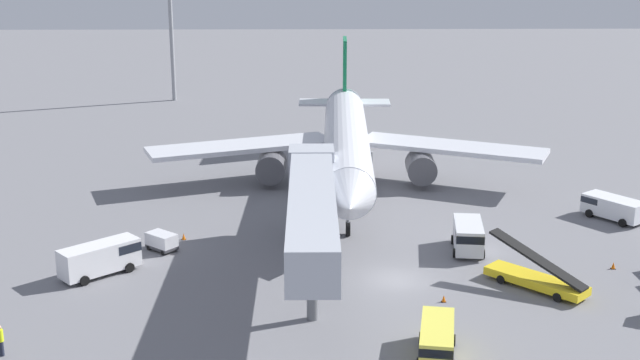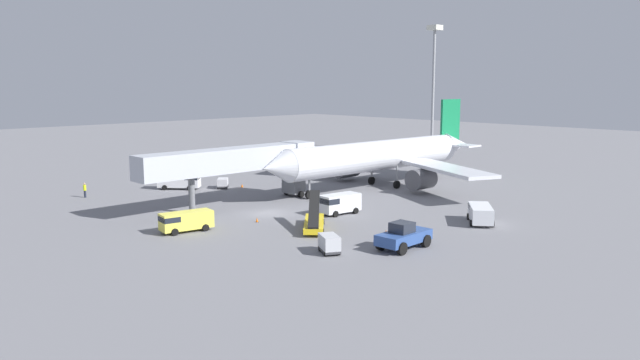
{
  "view_description": "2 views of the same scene",
  "coord_description": "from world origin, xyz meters",
  "px_view_note": "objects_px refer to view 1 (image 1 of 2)",
  "views": [
    {
      "loc": [
        -6.15,
        -54.94,
        23.13
      ],
      "look_at": [
        -5.05,
        13.76,
        3.08
      ],
      "focal_mm": 48.96,
      "sensor_mm": 36.0,
      "label": 1
    },
    {
      "loc": [
        52.16,
        -42.7,
        14.39
      ],
      "look_at": [
        -3.55,
        11.33,
        2.04
      ],
      "focal_mm": 34.89,
      "sensor_mm": 36.0,
      "label": 2
    }
  ],
  "objects_px": {
    "ground_crew_worker_foreground": "(1,340)",
    "safety_cone_alpha": "(613,266)",
    "baggage_cart_rear_left": "(162,241)",
    "safety_cone_charlie": "(444,299)",
    "jet_bridge": "(312,206)",
    "service_van_mid_right": "(468,236)",
    "airplane_at_gate": "(346,142)",
    "service_van_near_right": "(612,207)",
    "service_van_mid_left": "(102,257)",
    "service_van_far_right": "(437,340)",
    "belt_loader_truck": "(536,278)",
    "safety_cone_bravo": "(184,236)"
  },
  "relations": [
    {
      "from": "service_van_mid_left",
      "to": "baggage_cart_rear_left",
      "type": "xyz_separation_m",
      "value": [
        3.36,
        4.54,
        -0.53
      ]
    },
    {
      "from": "service_van_far_right",
      "to": "service_van_mid_right",
      "type": "distance_m",
      "value": 17.15
    },
    {
      "from": "baggage_cart_rear_left",
      "to": "safety_cone_charlie",
      "type": "height_order",
      "value": "baggage_cart_rear_left"
    },
    {
      "from": "ground_crew_worker_foreground",
      "to": "service_van_mid_right",
      "type": "bearing_deg",
      "value": 28.56
    },
    {
      "from": "airplane_at_gate",
      "to": "service_van_far_right",
      "type": "distance_m",
      "value": 33.79
    },
    {
      "from": "safety_cone_charlie",
      "to": "belt_loader_truck",
      "type": "bearing_deg",
      "value": 17.62
    },
    {
      "from": "safety_cone_alpha",
      "to": "safety_cone_charlie",
      "type": "distance_m",
      "value": 13.86
    },
    {
      "from": "safety_cone_bravo",
      "to": "service_van_mid_left",
      "type": "bearing_deg",
      "value": -124.34
    },
    {
      "from": "service_van_near_right",
      "to": "belt_loader_truck",
      "type": "bearing_deg",
      "value": -124.84
    },
    {
      "from": "airplane_at_gate",
      "to": "belt_loader_truck",
      "type": "height_order",
      "value": "airplane_at_gate"
    },
    {
      "from": "baggage_cart_rear_left",
      "to": "safety_cone_alpha",
      "type": "relative_size",
      "value": 5.18
    },
    {
      "from": "baggage_cart_rear_left",
      "to": "safety_cone_alpha",
      "type": "bearing_deg",
      "value": -7.31
    },
    {
      "from": "belt_loader_truck",
      "to": "safety_cone_charlie",
      "type": "bearing_deg",
      "value": -162.38
    },
    {
      "from": "airplane_at_gate",
      "to": "safety_cone_alpha",
      "type": "distance_m",
      "value": 27.47
    },
    {
      "from": "jet_bridge",
      "to": "baggage_cart_rear_left",
      "type": "bearing_deg",
      "value": 153.91
    },
    {
      "from": "service_van_mid_left",
      "to": "safety_cone_alpha",
      "type": "bearing_deg",
      "value": 0.66
    },
    {
      "from": "belt_loader_truck",
      "to": "service_van_mid_right",
      "type": "relative_size",
      "value": 1.31
    },
    {
      "from": "safety_cone_bravo",
      "to": "safety_cone_charlie",
      "type": "bearing_deg",
      "value": -33.01
    },
    {
      "from": "service_van_near_right",
      "to": "service_van_mid_right",
      "type": "distance_m",
      "value": 15.04
    },
    {
      "from": "service_van_mid_right",
      "to": "baggage_cart_rear_left",
      "type": "bearing_deg",
      "value": 178.39
    },
    {
      "from": "service_van_mid_right",
      "to": "ground_crew_worker_foreground",
      "type": "xyz_separation_m",
      "value": [
        -28.98,
        -15.78,
        -0.26
      ]
    },
    {
      "from": "ground_crew_worker_foreground",
      "to": "safety_cone_bravo",
      "type": "distance_m",
      "value": 20.2
    },
    {
      "from": "baggage_cart_rear_left",
      "to": "airplane_at_gate",
      "type": "bearing_deg",
      "value": 48.63
    },
    {
      "from": "service_van_mid_left",
      "to": "baggage_cart_rear_left",
      "type": "bearing_deg",
      "value": 53.54
    },
    {
      "from": "jet_bridge",
      "to": "service_van_mid_right",
      "type": "relative_size",
      "value": 4.88
    },
    {
      "from": "belt_loader_truck",
      "to": "service_van_mid_left",
      "type": "xyz_separation_m",
      "value": [
        -29.28,
        2.97,
        0.5
      ]
    },
    {
      "from": "baggage_cart_rear_left",
      "to": "safety_cone_bravo",
      "type": "relative_size",
      "value": 4.9
    },
    {
      "from": "service_van_near_right",
      "to": "safety_cone_alpha",
      "type": "bearing_deg",
      "value": -108.08
    },
    {
      "from": "jet_bridge",
      "to": "service_van_mid_right",
      "type": "xyz_separation_m",
      "value": [
        11.54,
        4.8,
        -3.94
      ]
    },
    {
      "from": "service_van_mid_right",
      "to": "safety_cone_charlie",
      "type": "distance_m",
      "value": 9.5
    },
    {
      "from": "jet_bridge",
      "to": "ground_crew_worker_foreground",
      "type": "bearing_deg",
      "value": -147.81
    },
    {
      "from": "service_van_far_right",
      "to": "ground_crew_worker_foreground",
      "type": "relative_size",
      "value": 2.84
    },
    {
      "from": "belt_loader_truck",
      "to": "service_van_near_right",
      "type": "relative_size",
      "value": 1.2
    },
    {
      "from": "service_van_mid_left",
      "to": "safety_cone_bravo",
      "type": "height_order",
      "value": "service_van_mid_left"
    },
    {
      "from": "baggage_cart_rear_left",
      "to": "ground_crew_worker_foreground",
      "type": "distance_m",
      "value": 17.6
    },
    {
      "from": "belt_loader_truck",
      "to": "airplane_at_gate",
      "type": "bearing_deg",
      "value": 115.83
    },
    {
      "from": "airplane_at_gate",
      "to": "safety_cone_bravo",
      "type": "distance_m",
      "value": 19.61
    },
    {
      "from": "airplane_at_gate",
      "to": "safety_cone_charlie",
      "type": "xyz_separation_m",
      "value": [
        5.12,
        -25.88,
        -4.03
      ]
    },
    {
      "from": "service_van_near_right",
      "to": "safety_cone_alpha",
      "type": "xyz_separation_m",
      "value": [
        -3.52,
        -10.79,
        -0.82
      ]
    },
    {
      "from": "service_van_near_right",
      "to": "service_van_mid_right",
      "type": "height_order",
      "value": "service_van_mid_right"
    },
    {
      "from": "safety_cone_alpha",
      "to": "jet_bridge",
      "type": "bearing_deg",
      "value": -176.5
    },
    {
      "from": "jet_bridge",
      "to": "ground_crew_worker_foreground",
      "type": "xyz_separation_m",
      "value": [
        -17.45,
        -10.98,
        -4.2
      ]
    },
    {
      "from": "safety_cone_alpha",
      "to": "airplane_at_gate",
      "type": "bearing_deg",
      "value": 131.15
    },
    {
      "from": "ground_crew_worker_foreground",
      "to": "safety_cone_alpha",
      "type": "height_order",
      "value": "ground_crew_worker_foreground"
    },
    {
      "from": "service_van_mid_right",
      "to": "safety_cone_charlie",
      "type": "xyz_separation_m",
      "value": [
        -3.13,
        -8.92,
        -1.01
      ]
    },
    {
      "from": "belt_loader_truck",
      "to": "safety_cone_bravo",
      "type": "xyz_separation_m",
      "value": [
        -24.62,
        9.78,
        -0.52
      ]
    },
    {
      "from": "service_van_near_right",
      "to": "safety_cone_alpha",
      "type": "distance_m",
      "value": 11.38
    },
    {
      "from": "service_van_near_right",
      "to": "safety_cone_bravo",
      "type": "height_order",
      "value": "service_van_near_right"
    },
    {
      "from": "airplane_at_gate",
      "to": "ground_crew_worker_foreground",
      "type": "bearing_deg",
      "value": -122.34
    },
    {
      "from": "airplane_at_gate",
      "to": "service_van_near_right",
      "type": "bearing_deg",
      "value": -24.31
    }
  ]
}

